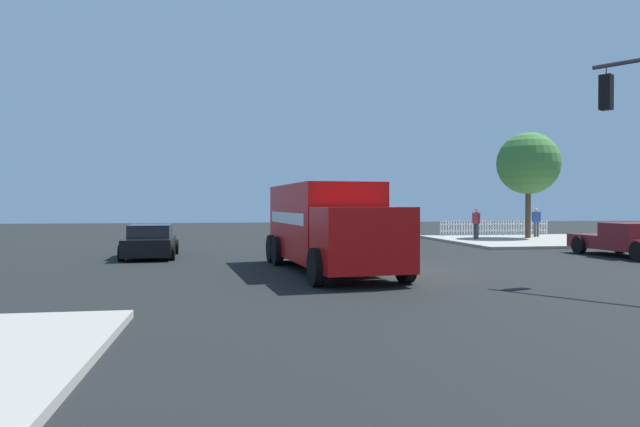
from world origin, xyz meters
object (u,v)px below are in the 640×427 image
(delivery_truck, at_px, (328,225))
(shade_tree_near, at_px, (528,164))
(sedan_black, at_px, (151,242))
(pedestrian_near_corner, at_px, (476,222))
(pickup_maroon, at_px, (630,239))
(pedestrian_crossing, at_px, (536,220))

(delivery_truck, xyz_separation_m, shade_tree_near, (-14.53, -13.66, 3.11))
(sedan_black, distance_m, pedestrian_near_corner, 18.70)
(pickup_maroon, relative_size, sedan_black, 1.21)
(pickup_maroon, relative_size, pedestrian_near_corner, 3.03)
(pickup_maroon, xyz_separation_m, sedan_black, (19.03, -2.99, -0.10))
(pedestrian_crossing, bearing_deg, pickup_maroon, 76.70)
(sedan_black, xyz_separation_m, pedestrian_crossing, (-21.83, -8.89, 0.52))
(sedan_black, relative_size, pedestrian_crossing, 2.48)
(pedestrian_crossing, bearing_deg, sedan_black, 22.16)
(pedestrian_near_corner, distance_m, shade_tree_near, 4.95)
(pedestrian_near_corner, bearing_deg, sedan_black, 23.14)
(pickup_maroon, bearing_deg, delivery_truck, 12.15)
(delivery_truck, height_order, shade_tree_near, shade_tree_near)
(delivery_truck, height_order, sedan_black, delivery_truck)
(pedestrian_near_corner, height_order, pedestrian_crossing, pedestrian_crossing)
(delivery_truck, xyz_separation_m, sedan_black, (6.20, -5.75, -0.82))
(delivery_truck, distance_m, pedestrian_near_corner, 17.10)
(delivery_truck, height_order, pedestrian_crossing, delivery_truck)
(shade_tree_near, bearing_deg, delivery_truck, 43.23)
(delivery_truck, relative_size, shade_tree_near, 1.30)
(pedestrian_crossing, height_order, shade_tree_near, shade_tree_near)
(delivery_truck, relative_size, pickup_maroon, 1.54)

